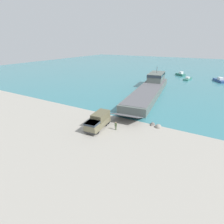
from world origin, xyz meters
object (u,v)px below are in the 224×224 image
Objects in this scene: landing_craft at (151,87)px; moored_boat_a at (188,79)px; moored_boat_b at (220,80)px; moored_boat_c at (180,74)px; soldier_on_ramp at (116,125)px; military_truck at (98,121)px.

landing_craft is 31.59m from moored_boat_a.
landing_craft is at bearing -149.20° from moored_boat_b.
landing_craft is at bearing -148.91° from moored_boat_c.
moored_boat_b is at bearing 150.65° from soldier_on_ramp.
military_truck is at bearing -97.87° from landing_craft.
landing_craft is 25.26× the size of soldier_on_ramp.
military_truck is 67.34m from moored_boat_b.
moored_boat_a is at bearing 161.88° from soldier_on_ramp.
moored_boat_c reaches higher than moored_boat_a.
moored_boat_c is (0.41, 69.84, -0.30)m from soldier_on_ramp.
soldier_on_ramp is 0.33× the size of moored_boat_c.
military_truck is 3.75m from soldier_on_ramp.
soldier_on_ramp is at bearing -144.44° from moored_boat_c.
moored_boat_a is 0.96× the size of moored_boat_b.
moored_boat_c is (-4.80, 8.79, 0.30)m from moored_boat_a.
soldier_on_ramp is (3.60, 0.94, -0.51)m from military_truck.
landing_craft is 31.50m from military_truck.
moored_boat_c reaches higher than moored_boat_b.
moored_boat_a is (5.20, 61.05, -0.60)m from soldier_on_ramp.
soldier_on_ramp is at bearing 99.03° from military_truck.
moored_boat_b is at bearing -75.78° from moored_boat_c.
moored_boat_a is 13.04m from moored_boat_b.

